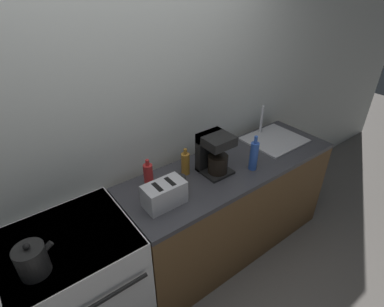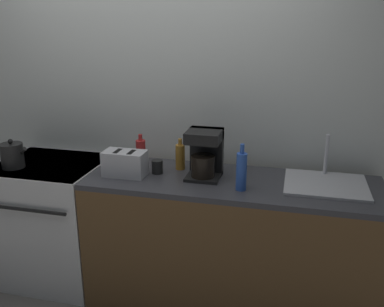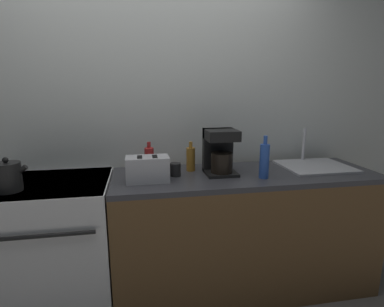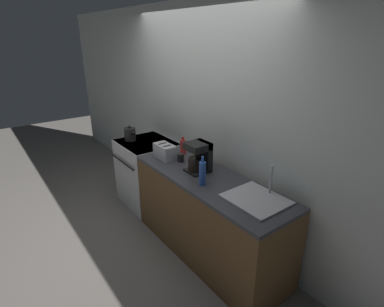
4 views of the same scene
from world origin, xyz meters
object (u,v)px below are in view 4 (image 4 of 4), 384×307
object	(u,v)px
coffee_maker	(199,156)
cup_black	(181,158)
toaster	(165,151)
bottle_red	(183,147)
kettle	(130,134)
bottle_amber	(196,155)
bottle_blue	(202,173)
stove	(148,172)

from	to	relation	value
coffee_maker	cup_black	world-z (taller)	coffee_maker
toaster	bottle_red	distance (m)	0.24
kettle	coffee_maker	world-z (taller)	coffee_maker
bottle_amber	bottle_red	bearing A→B (deg)	172.92
toaster	bottle_blue	distance (m)	0.78
kettle	cup_black	world-z (taller)	kettle
kettle	bottle_blue	world-z (taller)	bottle_blue
toaster	bottle_amber	size ratio (longest dim) A/B	1.28
kettle	bottle_red	xyz separation A→B (m)	(0.83, 0.28, 0.00)
toaster	bottle_amber	world-z (taller)	bottle_amber
toaster	bottle_amber	distance (m)	0.38
bottle_red	bottle_blue	xyz separation A→B (m)	(0.75, -0.30, 0.03)
kettle	bottle_blue	xyz separation A→B (m)	(1.58, -0.02, 0.03)
toaster	bottle_blue	size ratio (longest dim) A/B	0.96
stove	bottle_blue	xyz separation A→B (m)	(1.40, -0.16, 0.56)
stove	cup_black	xyz separation A→B (m)	(0.82, -0.00, 0.48)
bottle_red	bottle_blue	world-z (taller)	bottle_blue
toaster	bottle_blue	xyz separation A→B (m)	(0.77, -0.06, 0.04)
cup_black	bottle_blue	bearing A→B (deg)	-14.74
kettle	toaster	size ratio (longest dim) A/B	0.74
bottle_amber	stove	bearing A→B (deg)	-173.23
stove	bottle_red	world-z (taller)	bottle_red
toaster	coffee_maker	world-z (taller)	coffee_maker
bottle_blue	coffee_maker	bearing A→B (deg)	147.41
bottle_blue	cup_black	bearing A→B (deg)	165.26
stove	bottle_red	xyz separation A→B (m)	(0.64, 0.15, 0.53)
toaster	bottle_red	world-z (taller)	bottle_red
stove	toaster	world-z (taller)	toaster
bottle_blue	stove	bearing A→B (deg)	173.65
toaster	cup_black	world-z (taller)	toaster
bottle_blue	bottle_amber	xyz separation A→B (m)	(-0.45, 0.27, -0.03)
bottle_amber	cup_black	bearing A→B (deg)	-137.94
bottle_blue	cup_black	xyz separation A→B (m)	(-0.58, 0.15, -0.08)
bottle_blue	kettle	bearing A→B (deg)	179.25
stove	toaster	distance (m)	0.82
cup_black	toaster	bearing A→B (deg)	-155.12
coffee_maker	bottle_blue	size ratio (longest dim) A/B	1.09
stove	kettle	world-z (taller)	kettle
bottle_red	toaster	bearing A→B (deg)	-94.88
coffee_maker	cup_black	bearing A→B (deg)	-177.43
kettle	coffee_maker	bearing A→B (deg)	6.30
kettle	bottle_red	distance (m)	0.88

